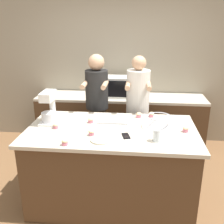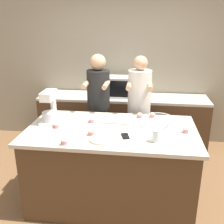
{
  "view_description": "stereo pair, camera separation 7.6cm",
  "coord_description": "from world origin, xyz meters",
  "views": [
    {
      "loc": [
        0.27,
        -2.7,
        2.1
      ],
      "look_at": [
        0.0,
        0.05,
        1.12
      ],
      "focal_mm": 42.0,
      "sensor_mm": 36.0,
      "label": 1
    },
    {
      "loc": [
        0.35,
        -2.69,
        2.1
      ],
      "look_at": [
        0.0,
        0.05,
        1.12
      ],
      "focal_mm": 42.0,
      "sensor_mm": 36.0,
      "label": 2
    }
  ],
  "objects": [
    {
      "name": "ground_plane",
      "position": [
        0.0,
        0.0,
        0.0
      ],
      "size": [
        16.0,
        16.0,
        0.0
      ],
      "primitive_type": "plane",
      "color": "brown"
    },
    {
      "name": "back_wall",
      "position": [
        0.0,
        1.86,
        1.35
      ],
      "size": [
        10.0,
        0.06,
        2.7
      ],
      "color": "gray",
      "rests_on": "ground_plane"
    },
    {
      "name": "island_counter",
      "position": [
        0.0,
        0.0,
        0.47
      ],
      "size": [
        1.91,
        1.06,
        0.94
      ],
      "color": "#4C331E",
      "rests_on": "ground_plane"
    },
    {
      "name": "back_counter",
      "position": [
        0.0,
        1.51,
        0.45
      ],
      "size": [
        2.8,
        0.6,
        0.89
      ],
      "color": "#4C331E",
      "rests_on": "ground_plane"
    },
    {
      "name": "person_left",
      "position": [
        -0.29,
        0.79,
        0.89
      ],
      "size": [
        0.33,
        0.5,
        1.67
      ],
      "color": "brown",
      "rests_on": "ground_plane"
    },
    {
      "name": "person_right",
      "position": [
        0.29,
        0.79,
        0.88
      ],
      "size": [
        0.33,
        0.5,
        1.66
      ],
      "color": "#232328",
      "rests_on": "ground_plane"
    },
    {
      "name": "stand_mixer",
      "position": [
        -0.74,
        0.11,
        1.11
      ],
      "size": [
        0.2,
        0.3,
        0.38
      ],
      "color": "white",
      "rests_on": "island_counter"
    },
    {
      "name": "mixing_bowl",
      "position": [
        0.53,
        0.09,
        1.02
      ],
      "size": [
        0.28,
        0.28,
        0.14
      ],
      "color": "#BCBCC1",
      "rests_on": "island_counter"
    },
    {
      "name": "baking_tray",
      "position": [
        -0.0,
        0.24,
        0.96
      ],
      "size": [
        0.34,
        0.24,
        0.04
      ],
      "color": "silver",
      "rests_on": "island_counter"
    },
    {
      "name": "microwave_oven",
      "position": [
        0.0,
        1.51,
        1.06
      ],
      "size": [
        0.48,
        0.33,
        0.33
      ],
      "color": "silver",
      "rests_on": "back_counter"
    },
    {
      "name": "cell_phone",
      "position": [
        0.17,
        -0.19,
        0.95
      ],
      "size": [
        0.1,
        0.16,
        0.01
      ],
      "color": "black",
      "rests_on": "island_counter"
    },
    {
      "name": "drinking_glass",
      "position": [
        0.48,
        -0.28,
        1.01
      ],
      "size": [
        0.08,
        0.08,
        0.13
      ],
      "color": "silver",
      "rests_on": "island_counter"
    },
    {
      "name": "small_plate",
      "position": [
        -0.07,
        -0.32,
        0.95
      ],
      "size": [
        0.22,
        0.22,
        0.02
      ],
      "color": "beige",
      "rests_on": "island_counter"
    },
    {
      "name": "cupcake_0",
      "position": [
        -0.19,
        -0.2,
        0.98
      ],
      "size": [
        0.06,
        0.06,
        0.06
      ],
      "color": "#D17084",
      "rests_on": "island_counter"
    },
    {
      "name": "cupcake_1",
      "position": [
        -0.26,
        0.16,
        0.98
      ],
      "size": [
        0.06,
        0.06,
        0.06
      ],
      "color": "#D17084",
      "rests_on": "island_counter"
    },
    {
      "name": "cupcake_2",
      "position": [
        0.3,
        0.39,
        0.98
      ],
      "size": [
        0.06,
        0.06,
        0.06
      ],
      "color": "#D17084",
      "rests_on": "island_counter"
    },
    {
      "name": "cupcake_3",
      "position": [
        -0.62,
        -0.06,
        0.98
      ],
      "size": [
        0.06,
        0.06,
        0.06
      ],
      "color": "#D17084",
      "rests_on": "island_counter"
    },
    {
      "name": "cupcake_4",
      "position": [
        0.81,
        -0.01,
        0.98
      ],
      "size": [
        0.06,
        0.06,
        0.06
      ],
      "color": "#D17084",
      "rests_on": "island_counter"
    },
    {
      "name": "cupcake_5",
      "position": [
        0.46,
        0.43,
        0.98
      ],
      "size": [
        0.06,
        0.06,
        0.06
      ],
      "color": "#D17084",
      "rests_on": "island_counter"
    },
    {
      "name": "cupcake_6",
      "position": [
        -0.41,
        -0.45,
        0.98
      ],
      "size": [
        0.06,
        0.06,
        0.06
      ],
      "color": "#D17084",
      "rests_on": "island_counter"
    }
  ]
}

